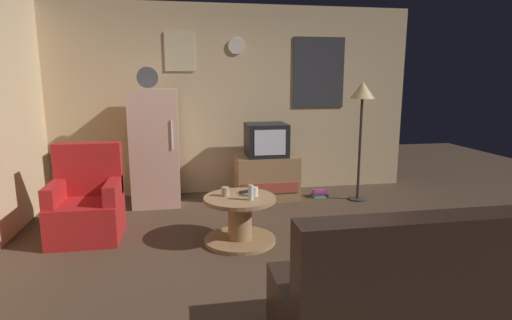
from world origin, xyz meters
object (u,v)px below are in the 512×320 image
object	(u,v)px
fridge	(155,147)
mug_ceramic_tan	(225,192)
coffee_table	(240,219)
armchair	(87,205)
tv_stand	(266,177)
standing_lamp	(362,100)
mug_ceramic_white	(254,192)
crt_tv	(266,140)
book_stack	(320,194)
remote_control	(246,192)
wine_glass	(251,192)
couch	(419,298)

from	to	relation	value
fridge	mug_ceramic_tan	world-z (taller)	fridge
coffee_table	armchair	bearing A→B (deg)	164.23
tv_stand	standing_lamp	size ratio (longest dim) A/B	0.53
fridge	mug_ceramic_white	world-z (taller)	fridge
crt_tv	mug_ceramic_white	size ratio (longest dim) A/B	6.00
crt_tv	mug_ceramic_white	bearing A→B (deg)	-105.96
mug_ceramic_white	coffee_table	bearing A→B (deg)	-178.73
mug_ceramic_white	book_stack	bearing A→B (deg)	50.21
armchair	crt_tv	bearing A→B (deg)	26.49
armchair	coffee_table	bearing A→B (deg)	-15.77
coffee_table	remote_control	xyz separation A→B (m)	(0.09, 0.14, 0.25)
standing_lamp	wine_glass	bearing A→B (deg)	-142.11
coffee_table	mug_ceramic_white	world-z (taller)	mug_ceramic_white
crt_tv	mug_ceramic_tan	bearing A→B (deg)	-116.37
remote_control	mug_ceramic_tan	bearing A→B (deg)	177.57
tv_stand	book_stack	xyz separation A→B (m)	(0.75, -0.07, -0.25)
mug_ceramic_white	tv_stand	bearing A→B (deg)	73.87
remote_control	book_stack	world-z (taller)	remote_control
tv_stand	armchair	xyz separation A→B (m)	(-2.12, -1.05, 0.04)
fridge	standing_lamp	xyz separation A→B (m)	(2.68, -0.32, 0.60)
coffee_table	mug_ceramic_tan	distance (m)	0.32
tv_stand	wine_glass	distance (m)	1.70
mug_ceramic_white	couch	bearing A→B (deg)	-69.29
fridge	mug_ceramic_tan	size ratio (longest dim) A/B	19.67
remote_control	crt_tv	bearing A→B (deg)	46.83
remote_control	standing_lamp	bearing A→B (deg)	8.35
wine_glass	remote_control	xyz separation A→B (m)	(-0.00, 0.27, -0.06)
tv_stand	remote_control	xyz separation A→B (m)	(-0.49, -1.34, 0.19)
book_stack	wine_glass	bearing A→B (deg)	-128.62
crt_tv	remote_control	distance (m)	1.47
mug_ceramic_white	book_stack	size ratio (longest dim) A/B	0.42
standing_lamp	book_stack	bearing A→B (deg)	154.26
mug_ceramic_tan	book_stack	world-z (taller)	mug_ceramic_tan
tv_stand	coffee_table	size ratio (longest dim) A/B	1.17
mug_ceramic_white	armchair	bearing A→B (deg)	165.66
fridge	wine_glass	size ratio (longest dim) A/B	11.80
fridge	mug_ceramic_white	distance (m)	1.84
fridge	tv_stand	bearing A→B (deg)	-0.87
couch	remote_control	bearing A→B (deg)	110.89
tv_stand	wine_glass	bearing A→B (deg)	-106.75
standing_lamp	mug_ceramic_tan	bearing A→B (deg)	-149.45
armchair	mug_ceramic_tan	bearing A→B (deg)	-15.07
coffee_table	armchair	size ratio (longest dim) A/B	0.75
coffee_table	mug_ceramic_white	xyz separation A→B (m)	(0.15, 0.00, 0.28)
fridge	wine_glass	xyz separation A→B (m)	(0.98, -1.64, -0.21)
wine_glass	fridge	bearing A→B (deg)	120.94
tv_stand	armchair	bearing A→B (deg)	-153.55
tv_stand	wine_glass	xyz separation A→B (m)	(-0.49, -1.61, 0.25)
tv_stand	standing_lamp	xyz separation A→B (m)	(1.21, -0.29, 1.06)
tv_stand	mug_ceramic_tan	xyz separation A→B (m)	(-0.71, -1.43, 0.22)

